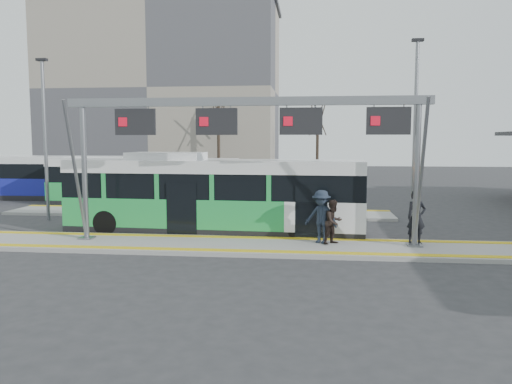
# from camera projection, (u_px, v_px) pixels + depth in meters

# --- Properties ---
(ground) EXTENTS (120.00, 120.00, 0.00)m
(ground) POSITION_uv_depth(u_px,v_px,m) (257.00, 248.00, 17.78)
(ground) COLOR #2D2D30
(ground) RESTS_ON ground
(platform_main) EXTENTS (22.00, 3.00, 0.15)m
(platform_main) POSITION_uv_depth(u_px,v_px,m) (257.00, 246.00, 17.77)
(platform_main) COLOR gray
(platform_main) RESTS_ON ground
(platform_second) EXTENTS (20.00, 3.00, 0.15)m
(platform_second) POSITION_uv_depth(u_px,v_px,m) (198.00, 213.00, 26.12)
(platform_second) COLOR gray
(platform_second) RESTS_ON ground
(tactile_main) EXTENTS (22.00, 2.65, 0.02)m
(tactile_main) POSITION_uv_depth(u_px,v_px,m) (257.00, 244.00, 17.76)
(tactile_main) COLOR gold
(tactile_main) RESTS_ON platform_main
(tactile_second) EXTENTS (20.00, 0.35, 0.02)m
(tactile_second) POSITION_uv_depth(u_px,v_px,m) (203.00, 208.00, 27.24)
(tactile_second) COLOR gold
(tactile_second) RESTS_ON platform_second
(gantry) EXTENTS (13.00, 1.68, 5.20)m
(gantry) POSITION_uv_depth(u_px,v_px,m) (248.00, 127.00, 17.63)
(gantry) COLOR slate
(gantry) RESTS_ON platform_main
(apartment_block) EXTENTS (24.50, 12.50, 18.40)m
(apartment_block) POSITION_uv_depth(u_px,v_px,m) (165.00, 91.00, 53.96)
(apartment_block) COLOR gray
(apartment_block) RESTS_ON ground
(hero_bus) EXTENTS (12.26, 3.14, 3.34)m
(hero_bus) POSITION_uv_depth(u_px,v_px,m) (214.00, 196.00, 20.60)
(hero_bus) COLOR black
(hero_bus) RESTS_ON ground
(bg_bus_green) EXTENTS (11.22, 2.71, 2.79)m
(bg_bus_green) POSITION_uv_depth(u_px,v_px,m) (143.00, 182.00, 29.57)
(bg_bus_green) COLOR black
(bg_bus_green) RESTS_ON ground
(bg_bus_blue) EXTENTS (10.89, 2.59, 2.83)m
(bg_bus_blue) POSITION_uv_depth(u_px,v_px,m) (50.00, 178.00, 32.76)
(bg_bus_blue) COLOR black
(bg_bus_blue) RESTS_ON ground
(passenger_a) EXTENTS (0.79, 0.62, 1.92)m
(passenger_a) POSITION_uv_depth(u_px,v_px,m) (416.00, 217.00, 17.68)
(passenger_a) COLOR black
(passenger_a) RESTS_ON platform_main
(passenger_b) EXTENTS (0.97, 0.97, 1.59)m
(passenger_b) POSITION_uv_depth(u_px,v_px,m) (334.00, 222.00, 17.72)
(passenger_b) COLOR black
(passenger_b) RESTS_ON platform_main
(passenger_c) EXTENTS (1.42, 1.17, 1.91)m
(passenger_c) POSITION_uv_depth(u_px,v_px,m) (321.00, 217.00, 17.89)
(passenger_c) COLOR #1D2735
(passenger_c) RESTS_ON platform_main
(tree_left) EXTENTS (1.40, 1.40, 7.98)m
(tree_left) POSITION_uv_depth(u_px,v_px,m) (218.00, 117.00, 46.15)
(tree_left) COLOR #382B21
(tree_left) RESTS_ON ground
(tree_mid) EXTENTS (1.40, 1.40, 7.73)m
(tree_mid) POSITION_uv_depth(u_px,v_px,m) (318.00, 120.00, 48.14)
(tree_mid) COLOR #382B21
(tree_mid) RESTS_ON ground
(tree_far) EXTENTS (1.40, 1.40, 8.31)m
(tree_far) POSITION_uv_depth(u_px,v_px,m) (111.00, 116.00, 50.02)
(tree_far) COLOR #382B21
(tree_far) RESTS_ON ground
(lamp_west) EXTENTS (0.50, 0.25, 7.66)m
(lamp_west) POSITION_uv_depth(u_px,v_px,m) (45.00, 135.00, 23.67)
(lamp_west) COLOR slate
(lamp_west) RESTS_ON ground
(lamp_east) EXTENTS (0.50, 0.25, 8.24)m
(lamp_east) POSITION_uv_depth(u_px,v_px,m) (415.00, 128.00, 22.02)
(lamp_east) COLOR slate
(lamp_east) RESTS_ON ground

